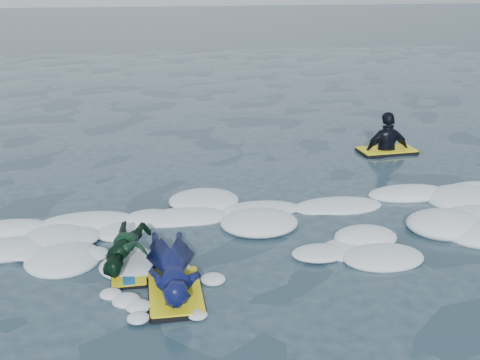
% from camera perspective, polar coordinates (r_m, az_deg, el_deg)
% --- Properties ---
extents(ground, '(120.00, 120.00, 0.00)m').
position_cam_1_polar(ground, '(7.46, -4.44, -7.94)').
color(ground, '#18253A').
rests_on(ground, ground).
extents(foam_band, '(12.00, 3.10, 0.30)m').
position_cam_1_polar(foam_band, '(8.39, -5.26, -4.78)').
color(foam_band, white).
rests_on(foam_band, ground).
extents(prone_woman_unit, '(0.62, 1.63, 0.42)m').
position_cam_1_polar(prone_woman_unit, '(6.89, -6.36, -8.43)').
color(prone_woman_unit, black).
rests_on(prone_woman_unit, ground).
extents(prone_child_unit, '(0.85, 1.23, 0.43)m').
position_cam_1_polar(prone_child_unit, '(7.37, -10.63, -6.67)').
color(prone_child_unit, black).
rests_on(prone_child_unit, ground).
extents(waiting_rider_unit, '(1.14, 0.67, 1.67)m').
position_cam_1_polar(waiting_rider_unit, '(12.27, 13.72, 2.47)').
color(waiting_rider_unit, black).
rests_on(waiting_rider_unit, ground).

